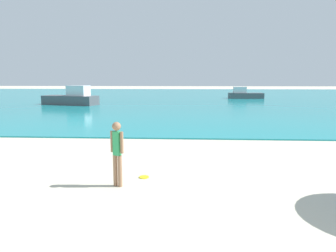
{
  "coord_description": "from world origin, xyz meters",
  "views": [
    {
      "loc": [
        0.07,
        -1.49,
        2.53
      ],
      "look_at": [
        -0.45,
        7.82,
        1.07
      ],
      "focal_mm": 32.58,
      "sensor_mm": 36.0,
      "label": 1
    }
  ],
  "objects_px": {
    "boat_far": "(244,94)",
    "frisbee": "(144,177)",
    "boat_near": "(72,98)",
    "person_standing": "(117,150)"
  },
  "relations": [
    {
      "from": "person_standing",
      "to": "frisbee",
      "type": "relative_size",
      "value": 6.11
    },
    {
      "from": "boat_far",
      "to": "frisbee",
      "type": "bearing_deg",
      "value": -105.12
    },
    {
      "from": "boat_far",
      "to": "boat_near",
      "type": "bearing_deg",
      "value": -150.33
    },
    {
      "from": "person_standing",
      "to": "boat_far",
      "type": "bearing_deg",
      "value": -81.13
    },
    {
      "from": "boat_near",
      "to": "boat_far",
      "type": "xyz_separation_m",
      "value": [
        18.13,
        10.3,
        -0.13
      ]
    },
    {
      "from": "frisbee",
      "to": "boat_far",
      "type": "bearing_deg",
      "value": 74.81
    },
    {
      "from": "frisbee",
      "to": "boat_far",
      "type": "height_order",
      "value": "boat_far"
    },
    {
      "from": "boat_near",
      "to": "boat_far",
      "type": "distance_m",
      "value": 20.86
    },
    {
      "from": "person_standing",
      "to": "frisbee",
      "type": "distance_m",
      "value": 1.21
    },
    {
      "from": "frisbee",
      "to": "boat_near",
      "type": "height_order",
      "value": "boat_near"
    }
  ]
}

